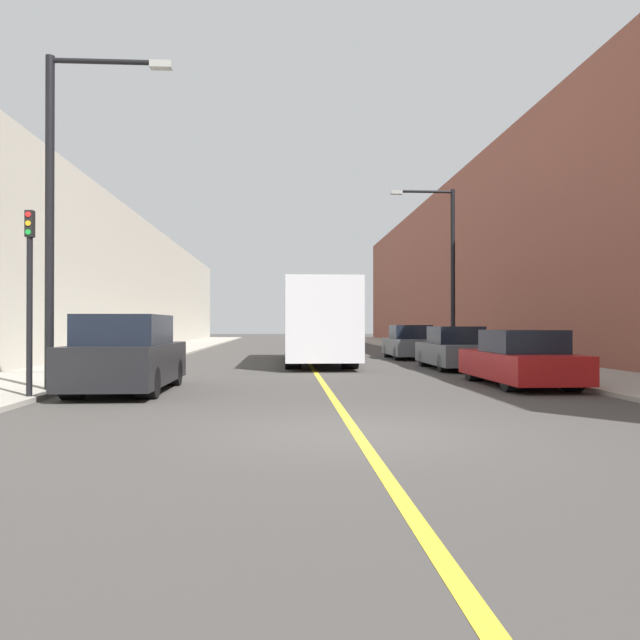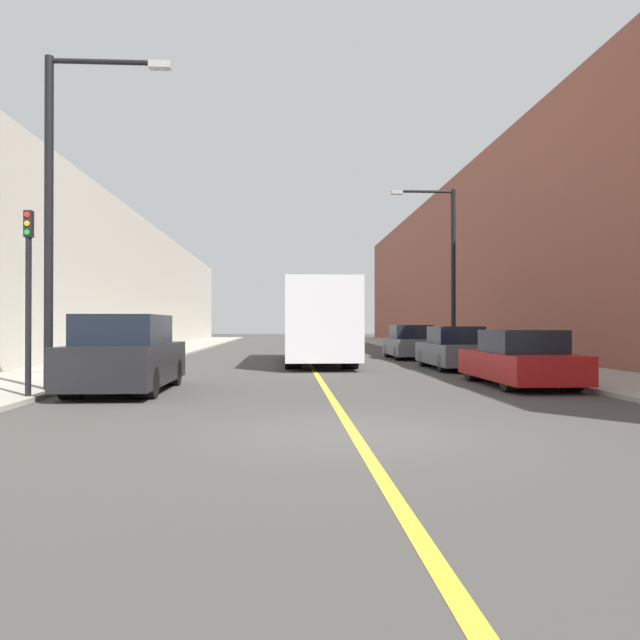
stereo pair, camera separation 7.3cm
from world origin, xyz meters
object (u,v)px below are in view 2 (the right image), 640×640
parked_suv_left (126,356)px  traffic_light (28,294)px  car_right_mid (454,350)px  car_right_near (519,360)px  car_right_far (410,344)px  bus (317,321)px  street_lamp_right (447,261)px  street_lamp_left (60,198)px

parked_suv_left → traffic_light: bearing=-132.8°
car_right_mid → car_right_near: bearing=-89.7°
car_right_mid → car_right_far: size_ratio=1.06×
parked_suv_left → car_right_far: bearing=55.3°
parked_suv_left → car_right_mid: 11.94m
bus → car_right_near: (4.71, -9.68, -1.07)m
bus → traffic_light: traffic_light is taller
car_right_mid → street_lamp_right: size_ratio=0.62×
bus → street_lamp_left: size_ratio=1.35×
parked_suv_left → car_right_far: 16.69m
car_right_mid → car_right_far: bearing=91.7°
bus → street_lamp_right: size_ratio=1.38×
bus → car_right_mid: bearing=-37.5°
bus → car_right_mid: (4.68, -3.59, -1.04)m
traffic_light → street_lamp_right: bearing=48.1°
bus → parked_suv_left: bearing=-115.4°
bus → parked_suv_left: (-5.02, -10.55, -0.89)m
car_right_near → car_right_far: car_right_far is taller
street_lamp_left → bus: bearing=59.4°
parked_suv_left → car_right_near: bearing=5.1°
parked_suv_left → traffic_light: 2.66m
parked_suv_left → car_right_near: 9.77m
bus → car_right_near: bus is taller
car_right_near → street_lamp_right: size_ratio=0.63×
car_right_near → street_lamp_right: bearing=84.4°
street_lamp_left → traffic_light: street_lamp_left is taller
bus → traffic_light: size_ratio=2.68×
car_right_far → parked_suv_left: bearing=-124.7°
traffic_light → car_right_near: bearing=12.7°
parked_suv_left → car_right_far: parked_suv_left is taller
car_right_far → street_lamp_left: 18.17m
parked_suv_left → street_lamp_right: 16.65m
car_right_near → street_lamp_right: street_lamp_right is taller
car_right_near → traffic_light: traffic_light is taller
car_right_far → traffic_light: 19.02m
car_right_near → street_lamp_right: (1.10, 11.27, 3.72)m
car_right_near → traffic_light: 11.68m
street_lamp_right → parked_suv_left: bearing=-131.7°
bus → street_lamp_left: 12.92m
car_right_far → street_lamp_right: bearing=-49.8°
car_right_mid → traffic_light: size_ratio=1.20×
parked_suv_left → street_lamp_left: street_lamp_left is taller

